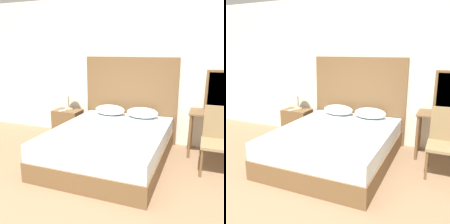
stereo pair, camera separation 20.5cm
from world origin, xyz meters
TOP-DOWN VIEW (x-y plane):
  - ground_plane at (0.00, 0.00)m, footprint 16.00×16.00m
  - wall_back at (0.00, 2.71)m, footprint 10.00×0.06m
  - bed at (0.08, 1.55)m, footprint 1.71×2.10m
  - headboard at (0.08, 2.63)m, footprint 1.79×0.05m
  - pillow_left at (-0.23, 2.37)m, footprint 0.57×0.37m
  - pillow_right at (0.40, 2.37)m, footprint 0.57×0.37m
  - phone_on_bed at (-0.32, 1.42)m, footprint 0.12×0.16m
  - nightstand at (-1.13, 2.33)m, footprint 0.54×0.37m
  - table_lamp at (-1.14, 2.40)m, footprint 0.32×0.32m
  - phone_on_nightstand at (-1.19, 2.24)m, footprint 0.12×0.17m
  - vanity_desk at (1.71, 2.33)m, footprint 1.00×0.51m
  - vanity_mirror at (1.71, 2.56)m, footprint 0.58×0.03m
  - chair at (1.68, 1.83)m, footprint 0.50×0.49m

SIDE VIEW (x-z plane):
  - ground_plane at x=0.00m, z-range 0.00..0.00m
  - bed at x=0.08m, z-range 0.00..0.53m
  - nightstand at x=-1.13m, z-range 0.00..0.56m
  - chair at x=1.68m, z-range 0.05..0.99m
  - phone_on_bed at x=-0.32m, z-range 0.53..0.54m
  - phone_on_nightstand at x=-1.19m, z-range 0.56..0.57m
  - vanity_desk at x=1.71m, z-range 0.25..1.00m
  - pillow_left at x=-0.23m, z-range 0.53..0.72m
  - pillow_right at x=0.40m, z-range 0.53..0.72m
  - headboard at x=0.08m, z-range 0.00..1.60m
  - table_lamp at x=-1.14m, z-range 0.70..1.18m
  - vanity_mirror at x=1.71m, z-range 0.75..1.41m
  - wall_back at x=0.00m, z-range 0.00..2.70m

